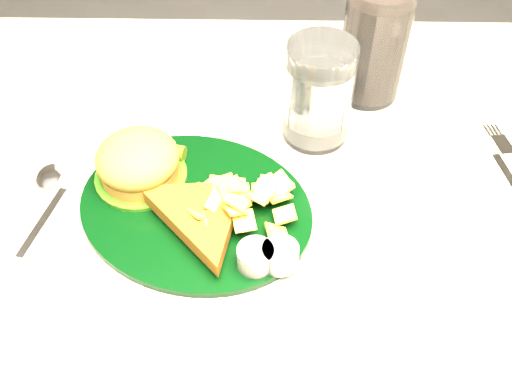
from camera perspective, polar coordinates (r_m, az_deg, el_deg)
table at (r=0.98m, az=0.39°, el=-15.63°), size 1.20×0.80×0.75m
dinner_plate at (r=0.64m, az=-6.26°, el=-0.01°), size 0.34×0.32×0.06m
water_glass at (r=0.72m, az=6.27°, el=9.82°), size 0.10×0.10×0.13m
cola_glass at (r=0.79m, az=11.73°, el=14.33°), size 0.09×0.09×0.16m
spoon at (r=0.69m, az=-20.61°, el=-2.68°), size 0.07×0.15×0.01m
ramekin at (r=0.76m, az=-18.28°, el=4.24°), size 0.05×0.05×0.02m
wrapped_straw at (r=0.75m, az=-7.10°, el=5.09°), size 0.22×0.12×0.01m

